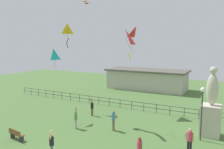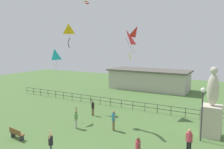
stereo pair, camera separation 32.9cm
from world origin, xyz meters
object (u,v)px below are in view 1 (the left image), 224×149
object	(u,v)px
person_5	(113,119)
kite_7	(125,39)
person_3	(139,149)
person_4	(190,139)
kite_4	(136,33)
kite_1	(54,55)
lamppost	(202,102)
kite_0	(67,30)
person_1	(76,118)
person_0	(92,107)
statue_monument	(211,112)
park_bench	(16,134)
person_6	(52,143)

from	to	relation	value
person_5	kite_7	xyz separation A→B (m)	(-0.05, 2.35, 6.79)
person_3	person_4	size ratio (longest dim) A/B	1.00
kite_4	kite_7	world-z (taller)	kite_4
kite_1	kite_4	size ratio (longest dim) A/B	0.94
lamppost	kite_0	size ratio (longest dim) A/B	1.55
lamppost	person_4	size ratio (longest dim) A/B	2.37
person_1	person_4	distance (m)	9.47
person_1	person_5	xyz separation A→B (m)	(3.08, 1.15, 0.06)
person_0	statue_monument	bearing A→B (deg)	1.09
kite_1	kite_7	bearing A→B (deg)	17.16
lamppost	person_4	xyz separation A→B (m)	(-0.37, -2.61, -2.02)
person_4	kite_7	xyz separation A→B (m)	(-6.44, 3.56, 6.78)
park_bench	kite_0	world-z (taller)	kite_0
person_0	person_4	world-z (taller)	person_0
park_bench	kite_4	bearing A→B (deg)	65.13
person_1	statue_monument	bearing A→B (deg)	20.64
statue_monument	kite_7	xyz separation A→B (m)	(-7.36, -0.41, 5.85)
person_1	kite_0	xyz separation A→B (m)	(-4.52, 4.70, 7.93)
statue_monument	person_5	world-z (taller)	statue_monument
person_1	person_5	size ratio (longest dim) A/B	1.07
person_0	person_4	distance (m)	10.89
statue_monument	kite_0	world-z (taller)	kite_0
kite_7	kite_0	bearing A→B (deg)	170.99
person_6	person_0	bearing A→B (deg)	106.32
person_3	park_bench	bearing A→B (deg)	-173.45
person_3	person_0	bearing A→B (deg)	139.44
statue_monument	person_4	xyz separation A→B (m)	(-0.92, -3.97, -0.93)
park_bench	person_6	xyz separation A→B (m)	(4.33, -0.77, 0.48)
statue_monument	kite_1	bearing A→B (deg)	-170.03
statue_monument	person_5	size ratio (longest dim) A/B	3.23
person_3	person_5	bearing A→B (deg)	133.85
lamppost	person_5	size ratio (longest dim) A/B	2.39
person_0	kite_1	distance (m)	6.44
lamppost	person_5	bearing A→B (deg)	-168.34
person_0	kite_1	world-z (taller)	kite_1
person_6	person_1	bearing A→B (deg)	109.86
kite_1	kite_4	xyz separation A→B (m)	(6.21, 5.64, 2.21)
park_bench	person_6	distance (m)	4.42
statue_monument	park_bench	size ratio (longest dim) A/B	3.60
person_6	person_4	bearing A→B (deg)	31.75
kite_1	person_0	bearing A→B (deg)	38.13
kite_0	person_3	bearing A→B (deg)	-33.55
kite_4	person_0	bearing A→B (deg)	-134.65
statue_monument	kite_4	world-z (taller)	kite_4
person_6	person_3	bearing A→B (deg)	19.51
lamppost	kite_0	distance (m)	15.65
lamppost	kite_1	xyz separation A→B (m)	(-13.45, -1.10, 3.19)
statue_monument	person_4	size ratio (longest dim) A/B	3.21
lamppost	person_6	bearing A→B (deg)	-137.60
park_bench	kite_0	xyz separation A→B (m)	(-1.94, 8.77, 8.39)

